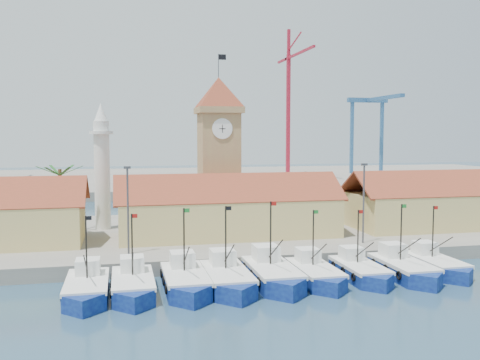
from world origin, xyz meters
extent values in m
plane|color=#1C394B|center=(0.00, 0.00, 0.00)|extent=(400.00, 400.00, 0.00)
cube|color=gray|center=(0.00, 24.00, 0.75)|extent=(140.00, 32.00, 1.50)
cube|color=gray|center=(0.00, 110.00, 1.00)|extent=(240.00, 80.00, 2.00)
cube|color=#0B1258|center=(-15.61, 2.64, 0.49)|extent=(3.44, 7.78, 1.77)
cube|color=#0B1258|center=(-15.61, -1.25, 0.49)|extent=(3.44, 3.44, 1.77)
cube|color=silver|center=(-15.61, 2.64, 1.38)|extent=(3.51, 8.00, 0.34)
cube|color=silver|center=(-15.61, 4.59, 2.16)|extent=(2.06, 2.16, 1.38)
cylinder|color=black|center=(-15.61, 3.13, 4.13)|extent=(0.14, 0.14, 5.50)
cube|color=black|center=(-15.36, 3.13, 6.68)|extent=(0.49, 0.02, 0.34)
cube|color=#0B1258|center=(-11.81, 2.75, 0.49)|extent=(3.46, 7.83, 1.78)
cube|color=#0B1258|center=(-11.81, -1.17, 0.49)|extent=(3.46, 3.46, 1.78)
cube|color=silver|center=(-11.81, 2.75, 1.38)|extent=(3.53, 8.05, 0.35)
cube|color=silver|center=(-11.81, 4.71, 2.18)|extent=(2.08, 2.18, 1.38)
cylinder|color=black|center=(-11.81, 3.24, 4.15)|extent=(0.14, 0.14, 5.54)
cube|color=#A5140F|center=(-11.56, 3.24, 6.72)|extent=(0.49, 0.02, 0.35)
cube|color=#0B1258|center=(-7.27, 3.01, 0.52)|extent=(3.61, 8.18, 1.86)
cube|color=#0B1258|center=(-7.27, -1.08, 0.52)|extent=(3.61, 3.61, 1.86)
cube|color=silver|center=(-7.27, 3.01, 1.45)|extent=(3.69, 8.41, 0.36)
cube|color=silver|center=(-7.27, 5.05, 2.27)|extent=(2.17, 2.27, 1.45)
cylinder|color=black|center=(-7.27, 3.52, 4.34)|extent=(0.14, 0.14, 5.78)
cube|color=#197226|center=(-7.02, 3.52, 7.02)|extent=(0.52, 0.02, 0.36)
cube|color=#0B1258|center=(-3.52, 2.89, 0.52)|extent=(3.66, 8.29, 1.88)
cube|color=#0B1258|center=(-3.52, -1.26, 0.52)|extent=(3.66, 3.66, 1.88)
cube|color=silver|center=(-3.52, 2.89, 1.47)|extent=(3.74, 8.52, 0.37)
cube|color=silver|center=(-3.52, 4.96, 2.30)|extent=(2.20, 2.30, 1.47)
cylinder|color=black|center=(-3.52, 3.41, 4.40)|extent=(0.15, 0.15, 5.86)
cube|color=black|center=(-3.26, 3.41, 7.12)|extent=(0.52, 0.02, 0.37)
cube|color=#0B1258|center=(0.80, 3.29, 0.54)|extent=(3.79, 8.58, 1.95)
cube|color=#0B1258|center=(0.80, -1.00, 0.54)|extent=(3.79, 3.79, 1.95)
cube|color=silver|center=(0.80, 3.29, 1.52)|extent=(3.87, 8.82, 0.38)
cube|color=silver|center=(0.80, 5.44, 2.38)|extent=(2.28, 2.38, 1.52)
cylinder|color=black|center=(0.80, 3.83, 4.55)|extent=(0.15, 0.15, 6.07)
cube|color=#A5140F|center=(1.07, 3.83, 7.37)|extent=(0.54, 0.02, 0.38)
cube|color=#0B1258|center=(4.85, 3.00, 0.48)|extent=(3.35, 7.59, 1.73)
cube|color=#0B1258|center=(4.85, -0.80, 0.48)|extent=(3.35, 3.35, 1.73)
cube|color=silver|center=(4.85, 3.00, 1.34)|extent=(3.42, 7.80, 0.34)
cube|color=silver|center=(4.85, 4.90, 2.11)|extent=(2.01, 2.11, 1.34)
cylinder|color=black|center=(4.85, 3.48, 4.03)|extent=(0.13, 0.13, 5.37)
cube|color=#197226|center=(5.08, 3.48, 6.52)|extent=(0.48, 0.02, 0.34)
cube|color=#0B1258|center=(9.43, 3.14, 0.47)|extent=(3.28, 7.41, 1.68)
cube|color=#0B1258|center=(9.43, -0.57, 0.47)|extent=(3.28, 3.28, 1.68)
cube|color=silver|center=(9.43, 3.14, 1.31)|extent=(3.34, 7.62, 0.33)
cube|color=silver|center=(9.43, 4.99, 2.06)|extent=(1.97, 2.06, 1.31)
cylinder|color=black|center=(9.43, 3.60, 3.93)|extent=(0.13, 0.13, 5.24)
cube|color=#A5140F|center=(9.67, 3.60, 6.36)|extent=(0.47, 0.02, 0.33)
cube|color=#0B1258|center=(13.77, 2.76, 0.50)|extent=(3.52, 7.96, 1.81)
cube|color=#0B1258|center=(13.77, -1.22, 0.50)|extent=(3.52, 3.52, 1.81)
cube|color=silver|center=(13.77, 2.76, 1.41)|extent=(3.59, 8.18, 0.35)
cube|color=silver|center=(13.77, 4.75, 2.21)|extent=(2.11, 2.21, 1.41)
cylinder|color=black|center=(13.77, 3.26, 4.22)|extent=(0.14, 0.14, 5.63)
cube|color=#197226|center=(14.02, 3.26, 6.83)|extent=(0.50, 0.02, 0.35)
cube|color=#0B1258|center=(17.77, 3.64, 0.47)|extent=(3.32, 7.50, 1.71)
cube|color=#0B1258|center=(17.77, -0.12, 0.47)|extent=(3.31, 3.31, 1.71)
cube|color=silver|center=(17.77, 3.64, 1.33)|extent=(3.38, 7.71, 0.33)
cube|color=silver|center=(17.77, 5.51, 2.08)|extent=(1.99, 2.08, 1.33)
cylinder|color=black|center=(17.77, 4.11, 3.98)|extent=(0.13, 0.13, 5.30)
cube|color=#A5140F|center=(18.01, 4.11, 6.44)|extent=(0.47, 0.02, 0.33)
cube|color=tan|center=(0.00, 20.00, 3.75)|extent=(26.00, 10.00, 4.50)
cube|color=maroon|center=(0.00, 17.50, 7.50)|extent=(27.04, 5.13, 3.21)
cube|color=maroon|center=(0.00, 22.50, 7.50)|extent=(27.04, 5.13, 3.21)
cube|color=tan|center=(32.00, 20.00, 3.75)|extent=(30.00, 10.00, 4.50)
cube|color=maroon|center=(32.00, 17.50, 7.50)|extent=(31.20, 5.13, 3.21)
cube|color=maroon|center=(32.00, 22.50, 7.50)|extent=(31.20, 5.13, 3.21)
cube|color=#A28953|center=(0.00, 26.00, 9.00)|extent=(5.00, 5.00, 15.00)
cube|color=#A28953|center=(0.00, 26.00, 16.90)|extent=(5.80, 5.80, 0.80)
pyramid|color=maroon|center=(0.00, 26.00, 19.20)|extent=(5.80, 5.80, 4.00)
cylinder|color=white|center=(0.00, 23.45, 14.50)|extent=(2.60, 0.15, 2.60)
cube|color=black|center=(0.00, 23.37, 14.50)|extent=(0.08, 0.02, 1.00)
cube|color=black|center=(0.00, 23.37, 14.50)|extent=(0.80, 0.02, 0.08)
cylinder|color=#3F3F44|center=(0.00, 26.00, 22.70)|extent=(0.10, 0.10, 3.00)
cube|color=black|center=(0.50, 26.00, 23.80)|extent=(1.00, 0.03, 0.70)
cylinder|color=silver|center=(-15.00, 28.00, 8.50)|extent=(2.00, 2.00, 14.00)
cylinder|color=silver|center=(-15.00, 28.00, 14.00)|extent=(3.00, 3.00, 0.40)
cone|color=silver|center=(-15.00, 28.00, 16.60)|extent=(1.80, 1.80, 2.40)
cylinder|color=brown|center=(-20.00, 26.00, 5.50)|extent=(0.44, 0.44, 8.00)
cube|color=#1E5920|center=(-18.60, 26.00, 9.30)|extent=(2.80, 0.35, 1.18)
cube|color=#1E5920|center=(-19.30, 27.21, 9.30)|extent=(1.71, 2.60, 1.18)
cube|color=#1E5920|center=(-20.70, 27.21, 9.30)|extent=(1.71, 2.60, 1.18)
cube|color=#1E5920|center=(-21.40, 26.00, 9.30)|extent=(2.80, 0.35, 1.18)
cube|color=#1E5920|center=(-20.70, 24.79, 9.30)|extent=(1.71, 2.60, 1.18)
cube|color=#1E5920|center=(-19.30, 24.79, 9.30)|extent=(1.71, 2.60, 1.18)
cylinder|color=#3F3F44|center=(-12.00, 12.00, 6.00)|extent=(0.20, 0.20, 9.00)
cube|color=#3F3F44|center=(-12.00, 12.00, 10.40)|extent=(0.70, 0.25, 0.25)
cylinder|color=#3F3F44|center=(14.00, 12.00, 6.00)|extent=(0.20, 0.20, 9.00)
cube|color=#3F3F44|center=(14.00, 12.00, 10.40)|extent=(0.70, 0.25, 0.25)
cube|color=#A6192D|center=(34.86, 105.00, 19.40)|extent=(1.00, 1.00, 34.80)
cube|color=#A6192D|center=(34.86, 95.76, 35.80)|extent=(0.60, 23.10, 0.60)
cube|color=#A6192D|center=(34.86, 110.00, 35.80)|extent=(0.60, 10.00, 0.60)
cube|color=#A6192D|center=(34.86, 105.00, 40.30)|extent=(0.80, 0.80, 7.00)
cube|color=#2E5D8D|center=(57.00, 110.00, 13.00)|extent=(0.90, 0.90, 22.00)
cube|color=#2E5D8D|center=(67.00, 110.00, 13.00)|extent=(0.90, 0.90, 22.00)
cube|color=#2E5D8D|center=(62.00, 110.00, 24.50)|extent=(13.00, 1.40, 1.40)
cube|color=#2E5D8D|center=(62.00, 100.00, 24.50)|extent=(1.40, 22.00, 1.00)
camera|label=1|loc=(-12.67, -43.20, 13.62)|focal=40.00mm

